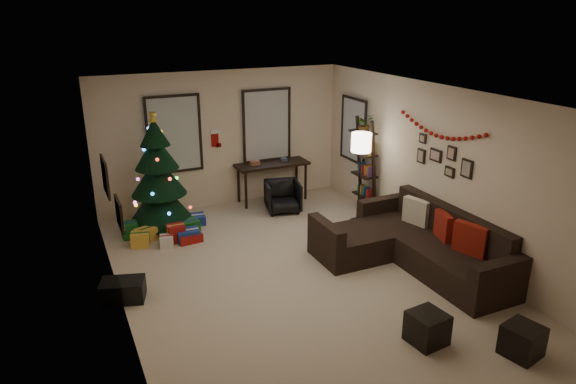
% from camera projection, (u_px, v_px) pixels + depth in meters
% --- Properties ---
extents(floor, '(7.00, 7.00, 0.00)m').
position_uv_depth(floor, '(299.00, 277.00, 7.75)').
color(floor, '#C6B096').
rests_on(floor, ground).
extents(ceiling, '(7.00, 7.00, 0.00)m').
position_uv_depth(ceiling, '(300.00, 96.00, 6.85)').
color(ceiling, white).
rests_on(ceiling, floor).
extents(wall_back, '(5.00, 0.00, 5.00)m').
position_uv_depth(wall_back, '(222.00, 139.00, 10.30)').
color(wall_back, beige).
rests_on(wall_back, floor).
extents(wall_front, '(5.00, 0.00, 5.00)m').
position_uv_depth(wall_front, '(485.00, 320.00, 4.31)').
color(wall_front, beige).
rests_on(wall_front, floor).
extents(wall_left, '(0.00, 7.00, 7.00)m').
position_uv_depth(wall_left, '(115.00, 221.00, 6.31)').
color(wall_left, beige).
rests_on(wall_left, floor).
extents(wall_right, '(0.00, 7.00, 7.00)m').
position_uv_depth(wall_right, '(440.00, 171.00, 8.30)').
color(wall_right, beige).
rests_on(wall_right, floor).
extents(window_back_left, '(1.05, 0.06, 1.50)m').
position_uv_depth(window_back_left, '(174.00, 134.00, 9.83)').
color(window_back_left, '#728CB2').
rests_on(window_back_left, wall_back).
extents(window_back_right, '(1.05, 0.06, 1.50)m').
position_uv_depth(window_back_right, '(267.00, 125.00, 10.58)').
color(window_back_right, '#728CB2').
rests_on(window_back_right, wall_back).
extents(window_right_wall, '(0.06, 0.90, 1.30)m').
position_uv_depth(window_right_wall, '(354.00, 130.00, 10.42)').
color(window_right_wall, '#728CB2').
rests_on(window_right_wall, wall_right).
extents(christmas_tree, '(1.19, 1.19, 2.21)m').
position_uv_depth(christmas_tree, '(158.00, 180.00, 9.23)').
color(christmas_tree, black).
rests_on(christmas_tree, floor).
extents(presents, '(1.50, 1.01, 0.30)m').
position_uv_depth(presents, '(170.00, 233.00, 9.03)').
color(presents, '#14591E').
rests_on(presents, floor).
extents(sofa, '(1.99, 2.88, 0.89)m').
position_uv_depth(sofa, '(413.00, 246.00, 8.10)').
color(sofa, black).
rests_on(sofa, floor).
extents(pillow_red_a, '(0.29, 0.52, 0.50)m').
position_uv_depth(pillow_red_a, '(470.00, 240.00, 7.48)').
color(pillow_red_a, maroon).
rests_on(pillow_red_a, sofa).
extents(pillow_red_b, '(0.22, 0.44, 0.43)m').
position_uv_depth(pillow_red_b, '(443.00, 226.00, 7.97)').
color(pillow_red_b, maroon).
rests_on(pillow_red_b, sofa).
extents(pillow_cream, '(0.25, 0.48, 0.46)m').
position_uv_depth(pillow_cream, '(416.00, 212.00, 8.53)').
color(pillow_cream, beige).
rests_on(pillow_cream, sofa).
extents(ottoman_near, '(0.45, 0.45, 0.39)m').
position_uv_depth(ottoman_near, '(427.00, 328.00, 6.19)').
color(ottoman_near, black).
rests_on(ottoman_near, floor).
extents(ottoman_far, '(0.47, 0.47, 0.37)m').
position_uv_depth(ottoman_far, '(522.00, 341.00, 5.96)').
color(ottoman_far, black).
rests_on(ottoman_far, floor).
extents(desk, '(1.51, 0.54, 0.81)m').
position_uv_depth(desk, '(272.00, 167.00, 10.65)').
color(desk, black).
rests_on(desk, floor).
extents(desk_chair, '(0.72, 0.69, 0.62)m').
position_uv_depth(desk_chair, '(283.00, 196.00, 10.21)').
color(desk_chair, black).
rests_on(desk_chair, floor).
extents(bookshelf, '(0.30, 0.55, 1.89)m').
position_uv_depth(bookshelf, '(365.00, 168.00, 9.92)').
color(bookshelf, black).
rests_on(bookshelf, floor).
extents(potted_plant, '(0.50, 0.45, 0.49)m').
position_uv_depth(potted_plant, '(364.00, 121.00, 9.72)').
color(potted_plant, '#4C4C4C').
rests_on(potted_plant, bookshelf).
extents(floor_lamp, '(0.36, 0.36, 1.71)m').
position_uv_depth(floor_lamp, '(361.00, 148.00, 9.31)').
color(floor_lamp, black).
rests_on(floor_lamp, floor).
extents(art_map, '(0.04, 0.60, 0.50)m').
position_uv_depth(art_map, '(105.00, 177.00, 7.01)').
color(art_map, black).
rests_on(art_map, wall_left).
extents(art_abstract, '(0.04, 0.45, 0.35)m').
position_uv_depth(art_abstract, '(119.00, 214.00, 5.93)').
color(art_abstract, black).
rests_on(art_abstract, wall_left).
extents(gallery, '(0.03, 1.25, 0.54)m').
position_uv_depth(gallery, '(443.00, 158.00, 8.15)').
color(gallery, black).
rests_on(gallery, wall_right).
extents(garland, '(0.08, 1.90, 0.30)m').
position_uv_depth(garland, '(440.00, 129.00, 8.08)').
color(garland, '#A5140C').
rests_on(garland, wall_right).
extents(stocking_left, '(0.20, 0.05, 0.36)m').
position_uv_depth(stocking_left, '(215.00, 138.00, 10.21)').
color(stocking_left, '#990F0C').
rests_on(stocking_left, wall_back).
extents(stocking_right, '(0.20, 0.05, 0.36)m').
position_uv_depth(stocking_right, '(230.00, 133.00, 10.41)').
color(stocking_right, '#990F0C').
rests_on(stocking_right, wall_back).
extents(storage_bin, '(0.67, 0.54, 0.29)m').
position_uv_depth(storage_bin, '(123.00, 290.00, 7.12)').
color(storage_bin, black).
rests_on(storage_bin, floor).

